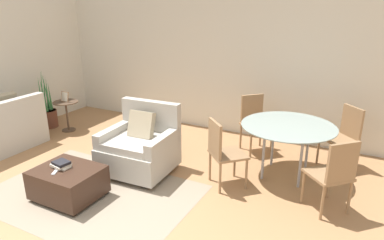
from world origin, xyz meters
TOP-DOWN VIEW (x-y plane):
  - wall_back at (0.00, 3.89)m, footprint 12.00×0.06m
  - area_rug at (-0.33, 0.96)m, footprint 2.55×1.77m
  - armchair at (-0.15, 1.79)m, footprint 0.96×0.90m
  - ottoman at (-0.51, 0.79)m, footprint 0.77×0.63m
  - book_stack at (-0.60, 0.79)m, footprint 0.23×0.21m
  - tv_remote_primary at (-0.56, 0.67)m, footprint 0.10×0.14m
  - potted_plant at (-2.82, 2.48)m, footprint 0.34×0.34m
  - side_table at (-2.32, 2.50)m, footprint 0.45×0.45m
  - picture_frame at (-2.32, 2.50)m, footprint 0.17×0.07m
  - dining_table at (1.70, 2.59)m, footprint 1.25×1.25m
  - dining_chair_near_left at (1.03, 1.92)m, footprint 0.59×0.59m
  - dining_chair_near_right at (2.37, 1.92)m, footprint 0.59×0.59m
  - dining_chair_far_left at (1.03, 3.26)m, footprint 0.59×0.59m
  - dining_chair_far_right at (2.37, 3.26)m, footprint 0.59×0.59m

SIDE VIEW (x-z plane):
  - area_rug at x=-0.33m, z-range 0.00..0.01m
  - ottoman at x=-0.51m, z-range 0.02..0.41m
  - potted_plant at x=-2.82m, z-range -0.29..0.83m
  - armchair at x=-0.15m, z-range -0.12..0.84m
  - tv_remote_primary at x=-0.56m, z-range 0.39..0.40m
  - side_table at x=-2.32m, z-range 0.12..0.68m
  - book_stack at x=-0.60m, z-range 0.39..0.47m
  - dining_chair_near_left at x=1.03m, z-range 0.07..0.97m
  - dining_chair_near_right at x=2.37m, z-range 0.07..0.97m
  - dining_chair_far_left at x=1.03m, z-range 0.07..0.97m
  - dining_chair_far_right at x=2.37m, z-range 0.07..0.97m
  - picture_frame at x=-2.32m, z-range 0.56..0.75m
  - dining_table at x=1.70m, z-range 0.30..1.04m
  - wall_back at x=0.00m, z-range 0.00..2.75m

